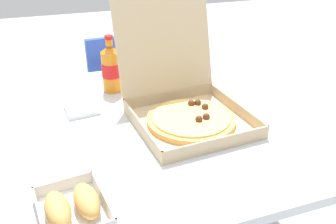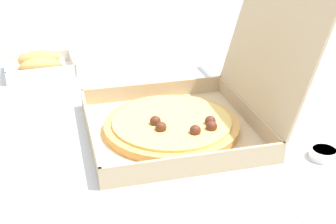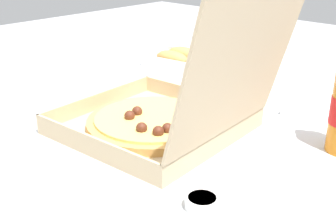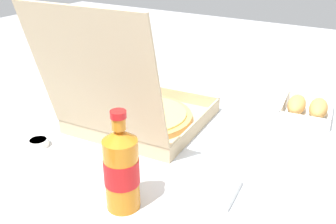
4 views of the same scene
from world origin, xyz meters
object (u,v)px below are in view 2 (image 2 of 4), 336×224
at_px(dipping_sauce_cup, 324,153).
at_px(pizza_box_open, 192,107).
at_px(cola_bottle, 292,54).
at_px(bread_side_box, 40,65).
at_px(napkin_pile, 223,69).

bearing_deg(dipping_sauce_cup, pizza_box_open, -125.41).
relative_size(pizza_box_open, cola_bottle, 2.13).
xyz_separation_m(bread_side_box, napkin_pile, (0.09, 0.52, -0.02)).
distance_m(pizza_box_open, dipping_sauce_cup, 0.29).
distance_m(bread_side_box, dipping_sauce_cup, 0.82).
xyz_separation_m(cola_bottle, dipping_sauce_cup, (0.35, -0.08, -0.08)).
distance_m(napkin_pile, dipping_sauce_cup, 0.50).
distance_m(cola_bottle, dipping_sauce_cup, 0.37).
bearing_deg(pizza_box_open, dipping_sauce_cup, 54.59).
height_order(bread_side_box, dipping_sauce_cup, bread_side_box).
relative_size(pizza_box_open, bread_side_box, 2.31).
bearing_deg(napkin_pile, bread_side_box, -99.57).
bearing_deg(pizza_box_open, bread_side_box, -140.10).
bearing_deg(cola_bottle, bread_side_box, -109.07).
height_order(pizza_box_open, napkin_pile, pizza_box_open).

